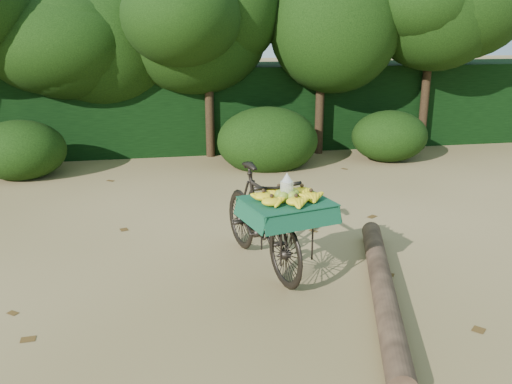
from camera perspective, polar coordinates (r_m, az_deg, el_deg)
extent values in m
plane|color=tan|center=(6.32, -4.24, -7.47)|extent=(80.00, 80.00, 0.00)
imported|color=black|center=(6.03, 0.57, -2.81)|extent=(0.98, 1.97, 1.14)
cube|color=black|center=(5.40, 3.29, -1.14)|extent=(0.52, 0.59, 0.03)
cube|color=#154F32|center=(5.40, 3.29, -0.95)|extent=(0.96, 0.86, 0.01)
ellipsoid|color=olive|center=(5.41, 4.05, -0.24)|extent=(0.11, 0.09, 0.12)
ellipsoid|color=olive|center=(5.44, 3.21, -0.13)|extent=(0.11, 0.09, 0.12)
ellipsoid|color=olive|center=(5.38, 2.49, -0.32)|extent=(0.11, 0.09, 0.12)
ellipsoid|color=olive|center=(5.31, 2.89, -0.56)|extent=(0.11, 0.09, 0.12)
ellipsoid|color=olive|center=(5.33, 3.86, -0.51)|extent=(0.11, 0.09, 0.12)
cylinder|color=#EAE5C6|center=(5.37, 3.25, 0.23)|extent=(0.13, 0.13, 0.17)
cylinder|color=brown|center=(5.65, 13.18, -9.77)|extent=(1.21, 3.11, 0.23)
cube|color=black|center=(12.16, -7.74, 8.83)|extent=(26.00, 1.80, 1.80)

